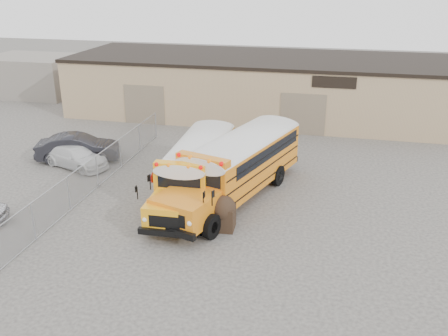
% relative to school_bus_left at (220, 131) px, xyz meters
% --- Properties ---
extents(ground, '(120.00, 120.00, 0.00)m').
position_rel_school_bus_left_xyz_m(ground, '(0.69, -9.29, -1.69)').
color(ground, '#423F3C').
rests_on(ground, ground).
extents(warehouse, '(30.20, 10.20, 4.67)m').
position_rel_school_bus_left_xyz_m(warehouse, '(0.69, 10.70, 0.68)').
color(warehouse, tan).
rests_on(warehouse, ground).
extents(chainlink_fence, '(0.07, 18.07, 1.81)m').
position_rel_school_bus_left_xyz_m(chainlink_fence, '(-5.31, -6.29, -0.79)').
color(chainlink_fence, '#979A9F').
rests_on(chainlink_fence, ground).
extents(distant_building_left, '(8.00, 6.00, 3.60)m').
position_rel_school_bus_left_xyz_m(distant_building_left, '(-21.31, 12.71, 0.11)').
color(distant_building_left, gray).
rests_on(distant_building_left, ground).
extents(school_bus_left, '(3.10, 10.07, 2.92)m').
position_rel_school_bus_left_xyz_m(school_bus_left, '(0.00, 0.00, 0.00)').
color(school_bus_left, '#FFA716').
rests_on(school_bus_left, ground).
extents(school_bus_right, '(5.85, 11.31, 3.23)m').
position_rel_school_bus_left_xyz_m(school_bus_right, '(4.29, 0.78, 0.18)').
color(school_bus_right, orange).
rests_on(school_bus_right, ground).
extents(tarp_bundle, '(1.21, 1.21, 1.66)m').
position_rel_school_bus_left_xyz_m(tarp_bundle, '(2.41, -9.38, -0.84)').
color(tarp_bundle, black).
rests_on(tarp_bundle, ground).
extents(car_white, '(4.73, 3.10, 1.27)m').
position_rel_school_bus_left_xyz_m(car_white, '(-7.99, -3.79, -1.05)').
color(car_white, silver).
rests_on(car_white, ground).
extents(car_dark, '(5.30, 3.17, 1.65)m').
position_rel_school_bus_left_xyz_m(car_dark, '(-8.35, -2.76, -0.87)').
color(car_dark, black).
rests_on(car_dark, ground).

